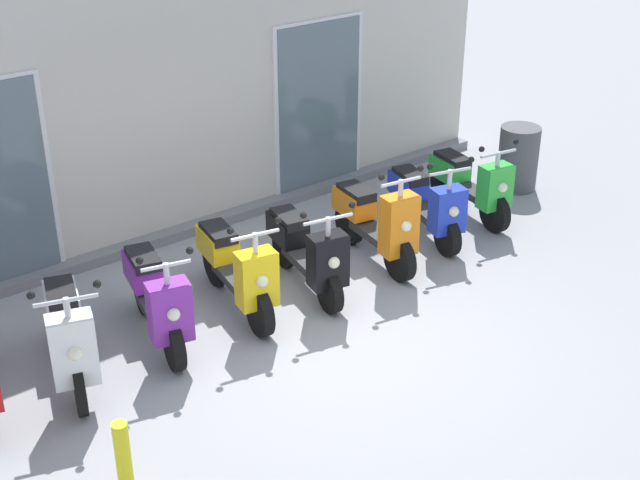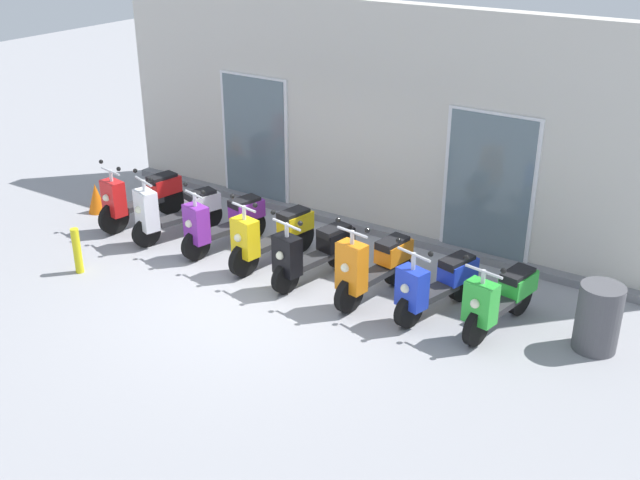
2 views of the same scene
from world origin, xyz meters
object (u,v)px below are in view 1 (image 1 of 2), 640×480
object	(u,v)px
scooter_green	(470,183)
trash_bin	(518,158)
scooter_black	(306,250)
scooter_orange	(376,222)
scooter_white	(69,332)
scooter_purple	(156,297)
scooter_yellow	(236,268)
scooter_blue	(426,203)
curb_bollard	(124,462)

from	to	relation	value
scooter_green	trash_bin	size ratio (longest dim) A/B	1.76
scooter_black	scooter_orange	world-z (taller)	scooter_orange
scooter_white	scooter_black	world-z (taller)	scooter_white
scooter_purple	scooter_yellow	size ratio (longest dim) A/B	0.94
scooter_white	scooter_purple	size ratio (longest dim) A/B	1.01
scooter_blue	trash_bin	xyz separation A→B (m)	(2.02, 0.29, -0.01)
scooter_green	curb_bollard	bearing A→B (deg)	-162.02
scooter_black	curb_bollard	distance (m)	3.46
scooter_black	scooter_orange	size ratio (longest dim) A/B	1.00
scooter_white	scooter_green	xyz separation A→B (m)	(5.40, 0.16, -0.03)
scooter_blue	trash_bin	bearing A→B (deg)	8.06
scooter_green	trash_bin	xyz separation A→B (m)	(1.17, 0.21, -0.02)
scooter_blue	scooter_green	xyz separation A→B (m)	(0.85, 0.07, 0.01)
trash_bin	scooter_black	bearing A→B (deg)	-174.21
scooter_blue	scooter_yellow	bearing A→B (deg)	179.85
scooter_purple	scooter_orange	distance (m)	2.73
scooter_purple	trash_bin	distance (m)	5.65
scooter_black	scooter_orange	xyz separation A→B (m)	(0.98, -0.01, 0.04)
scooter_orange	trash_bin	size ratio (longest dim) A/B	1.79
scooter_purple	trash_bin	xyz separation A→B (m)	(5.64, 0.30, -0.04)
curb_bollard	scooter_green	bearing A→B (deg)	17.98
curb_bollard	scooter_orange	bearing A→B (deg)	22.73
scooter_yellow	scooter_green	size ratio (longest dim) A/B	1.08
scooter_white	curb_bollard	distance (m)	1.75
scooter_yellow	scooter_blue	size ratio (longest dim) A/B	1.10
scooter_orange	trash_bin	world-z (taller)	scooter_orange
scooter_green	curb_bollard	distance (m)	6.05
scooter_white	scooter_green	bearing A→B (deg)	1.72
scooter_black	scooter_green	size ratio (longest dim) A/B	1.01
scooter_black	scooter_green	world-z (taller)	scooter_black
scooter_purple	scooter_orange	xyz separation A→B (m)	(2.72, -0.10, 0.03)
scooter_black	scooter_blue	distance (m)	1.89
scooter_yellow	scooter_black	size ratio (longest dim) A/B	1.06
scooter_white	scooter_yellow	size ratio (longest dim) A/B	0.95
scooter_black	scooter_yellow	bearing A→B (deg)	171.84
scooter_purple	scooter_black	world-z (taller)	scooter_purple
scooter_orange	scooter_blue	distance (m)	0.91
scooter_orange	scooter_black	bearing A→B (deg)	179.61
trash_bin	scooter_green	bearing A→B (deg)	-169.69
scooter_white	scooter_blue	size ratio (longest dim) A/B	1.05
scooter_orange	scooter_yellow	bearing A→B (deg)	176.07
scooter_purple	scooter_green	bearing A→B (deg)	1.08
scooter_yellow	scooter_blue	world-z (taller)	scooter_yellow
scooter_purple	scooter_blue	bearing A→B (deg)	0.18
scooter_blue	curb_bollard	bearing A→B (deg)	-159.91
curb_bollard	scooter_yellow	bearing A→B (deg)	39.21
scooter_orange	scooter_green	world-z (taller)	scooter_orange
scooter_yellow	scooter_blue	xyz separation A→B (m)	(2.70, -0.01, -0.03)
trash_bin	scooter_blue	bearing A→B (deg)	-171.94
scooter_purple	scooter_green	size ratio (longest dim) A/B	1.01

